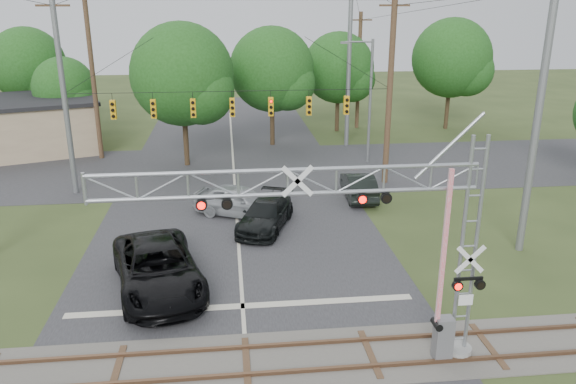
{
  "coord_description": "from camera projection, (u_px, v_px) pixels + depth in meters",
  "views": [
    {
      "loc": [
        -0.35,
        -13.15,
        10.8
      ],
      "look_at": [
        1.93,
        7.5,
        3.81
      ],
      "focal_mm": 35.0,
      "sensor_mm": 36.0,
      "label": 1
    }
  ],
  "objects": [
    {
      "name": "pickup_black",
      "position": [
        158.0,
        268.0,
        22.03
      ],
      "size": [
        4.59,
        7.22,
        1.85
      ],
      "primitive_type": "imported",
      "rotation": [
        0.0,
        0.0,
        0.24
      ],
      "color": "black",
      "rests_on": "ground"
    },
    {
      "name": "streetlight",
      "position": [
        368.0,
        95.0,
        38.65
      ],
      "size": [
        2.28,
        0.24,
        8.57
      ],
      "color": "slate",
      "rests_on": "ground"
    },
    {
      "name": "crossing_gantry",
      "position": [
        361.0,
        230.0,
        16.32
      ],
      "size": [
        11.56,
        0.93,
        7.27
      ],
      "color": "gray",
      "rests_on": "ground"
    },
    {
      "name": "road_main",
      "position": [
        239.0,
        256.0,
        25.28
      ],
      "size": [
        14.0,
        90.0,
        0.02
      ],
      "primitive_type": "cube",
      "color": "#29292C",
      "rests_on": "ground"
    },
    {
      "name": "utility_poles",
      "position": [
        268.0,
        81.0,
        35.44
      ],
      "size": [
        26.12,
        27.58,
        13.39
      ],
      "color": "#42271E",
      "rests_on": "ground"
    },
    {
      "name": "treeline",
      "position": [
        230.0,
        70.0,
        44.69
      ],
      "size": [
        53.47,
        25.49,
        9.77
      ],
      "color": "#392A1A",
      "rests_on": "ground"
    },
    {
      "name": "sedan_silver",
      "position": [
        239.0,
        201.0,
        29.88
      ],
      "size": [
        5.23,
        3.87,
        1.66
      ],
      "primitive_type": "imported",
      "rotation": [
        0.0,
        0.0,
        1.12
      ],
      "color": "#969A9D",
      "rests_on": "ground"
    },
    {
      "name": "suv_dark",
      "position": [
        359.0,
        186.0,
        32.63
      ],
      "size": [
        1.81,
        4.61,
        1.49
      ],
      "primitive_type": "imported",
      "rotation": [
        0.0,
        0.0,
        3.09
      ],
      "color": "black",
      "rests_on": "ground"
    },
    {
      "name": "road_cross",
      "position": [
        234.0,
        169.0,
        38.47
      ],
      "size": [
        90.0,
        12.0,
        0.02
      ],
      "primitive_type": "cube",
      "color": "#29292C",
      "rests_on": "ground"
    },
    {
      "name": "railroad_track",
      "position": [
        246.0,
        362.0,
        17.74
      ],
      "size": [
        90.0,
        3.2,
        0.17
      ],
      "color": "#524E47",
      "rests_on": "ground"
    },
    {
      "name": "car_dark",
      "position": [
        266.0,
        214.0,
        28.22
      ],
      "size": [
        3.62,
        5.37,
        1.45
      ],
      "primitive_type": "imported",
      "rotation": [
        0.0,
        0.0,
        -0.35
      ],
      "color": "black",
      "rests_on": "ground"
    },
    {
      "name": "traffic_signal_span",
      "position": [
        247.0,
        97.0,
        33.02
      ],
      "size": [
        19.34,
        0.36,
        11.5
      ],
      "color": "slate",
      "rests_on": "ground"
    }
  ]
}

